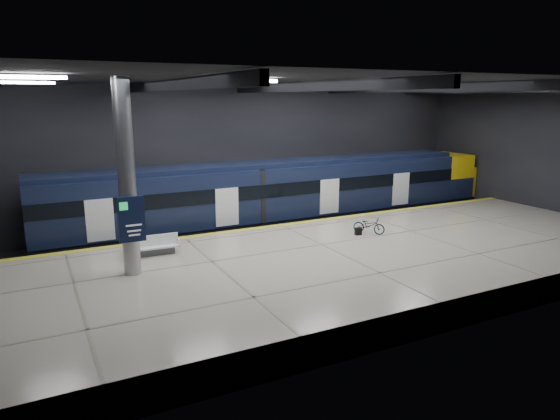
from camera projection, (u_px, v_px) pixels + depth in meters
ground at (310, 262)px, 22.67m from camera, size 30.00×30.00×0.00m
room_shell at (312, 135)px, 21.41m from camera, size 30.10×16.10×8.05m
platform at (341, 267)px, 20.37m from camera, size 30.00×11.00×1.10m
safety_strip at (282, 225)px, 24.81m from camera, size 30.00×0.40×0.01m
rails at (259, 232)px, 27.43m from camera, size 30.00×1.52×0.16m
train at (298, 193)px, 28.05m from camera, size 29.40×2.84×3.79m
bench at (156, 247)px, 20.14m from camera, size 1.89×0.87×0.82m
bicycle at (369, 225)px, 23.22m from camera, size 1.32×1.48×0.78m
pannier_bag at (358, 231)px, 23.00m from camera, size 0.33×0.23×0.35m
info_column at (127, 182)px, 17.25m from camera, size 0.90×0.78×6.90m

